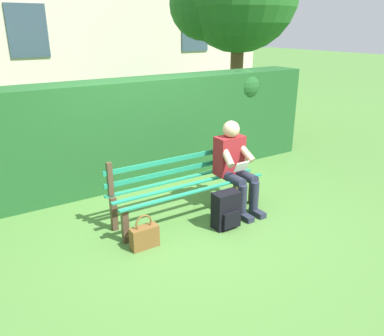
{
  "coord_description": "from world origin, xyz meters",
  "views": [
    {
      "loc": [
        2.34,
        3.76,
        2.31
      ],
      "look_at": [
        0.0,
        0.1,
        0.69
      ],
      "focal_mm": 35.76,
      "sensor_mm": 36.0,
      "label": 1
    }
  ],
  "objects_px": {
    "person_seated": "(235,164)",
    "backpack": "(226,210)",
    "park_bench": "(185,184)",
    "handbag": "(144,236)"
  },
  "relations": [
    {
      "from": "park_bench",
      "to": "person_seated",
      "type": "xyz_separation_m",
      "value": [
        -0.66,
        0.17,
        0.2
      ]
    },
    {
      "from": "handbag",
      "to": "person_seated",
      "type": "bearing_deg",
      "value": -169.18
    },
    {
      "from": "backpack",
      "to": "handbag",
      "type": "distance_m",
      "value": 1.05
    },
    {
      "from": "person_seated",
      "to": "backpack",
      "type": "height_order",
      "value": "person_seated"
    },
    {
      "from": "park_bench",
      "to": "person_seated",
      "type": "distance_m",
      "value": 0.71
    },
    {
      "from": "backpack",
      "to": "handbag",
      "type": "bearing_deg",
      "value": -6.23
    },
    {
      "from": "person_seated",
      "to": "backpack",
      "type": "xyz_separation_m",
      "value": [
        0.42,
        0.39,
        -0.4
      ]
    },
    {
      "from": "person_seated",
      "to": "backpack",
      "type": "relative_size",
      "value": 2.57
    },
    {
      "from": "park_bench",
      "to": "backpack",
      "type": "xyz_separation_m",
      "value": [
        -0.24,
        0.56,
        -0.2
      ]
    },
    {
      "from": "person_seated",
      "to": "handbag",
      "type": "height_order",
      "value": "person_seated"
    }
  ]
}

